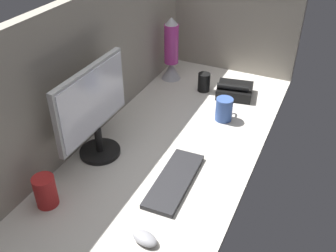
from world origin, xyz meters
TOP-DOWN VIEW (x-y plane):
  - ground_plane at (0.00, 0.00)cm, footprint 180.00×80.00cm
  - cubicle_wall_back at (0.00, 37.50)cm, footprint 180.00×5.00cm
  - cubicle_wall_side at (87.50, 0.00)cm, footprint 5.00×80.00cm
  - monitor at (-20.52, 25.13)cm, footprint 45.35×18.00cm
  - keyboard at (-23.85, -13.20)cm, footprint 37.50×14.49cm
  - mouse at (-54.97, -16.20)cm, footprint 7.34×10.50cm
  - mug_ceramic_blue at (29.05, -16.42)cm, footprint 12.31×8.41cm
  - mug_black_travel at (52.93, 3.16)cm, footprint 6.85×6.85cm
  - mug_red_plastic at (-54.74, 25.20)cm, footprint 8.19×8.19cm
  - lava_lamp at (59.11, 26.26)cm, footprint 11.39×11.39cm
  - desk_phone at (54.75, -14.32)cm, footprint 20.04×21.67cm

SIDE VIEW (x-z plane):
  - ground_plane at x=0.00cm, z-range -3.00..0.00cm
  - keyboard at x=-23.85cm, z-range 0.00..2.00cm
  - mouse at x=-54.97cm, z-range 0.00..3.40cm
  - desk_phone at x=54.75cm, z-range -1.21..7.59cm
  - mug_black_travel at x=52.93cm, z-range 0.00..10.53cm
  - mug_ceramic_blue at x=29.05cm, z-range 0.03..11.88cm
  - mug_red_plastic at x=-54.74cm, z-range 0.00..12.67cm
  - lava_lamp at x=59.11cm, z-range -3.00..34.26cm
  - monitor at x=-20.52cm, z-range 2.49..43.76cm
  - cubicle_wall_back at x=0.00cm, z-range 0.00..63.93cm
  - cubicle_wall_side at x=87.50cm, z-range 0.00..63.93cm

